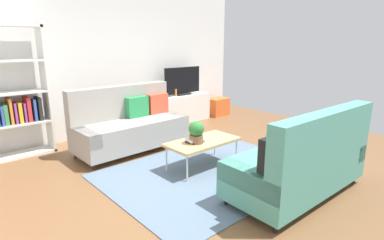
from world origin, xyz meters
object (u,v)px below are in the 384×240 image
vase_0 (161,93)px  vase_1 (167,93)px  couch_green (302,162)px  table_book_0 (195,141)px  bottle_0 (176,92)px  couch_beige (130,125)px  storage_trunk (217,107)px  tv_console (182,108)px  coffee_table (203,142)px  bookshelf (10,100)px  tv (183,81)px  potted_plant (196,132)px

vase_0 → vase_1: bearing=0.0°
couch_green → vase_0: 3.87m
table_book_0 → bottle_0: bottle_0 is taller
couch_beige → vase_1: couch_beige is taller
vase_0 → bottle_0: size_ratio=1.17×
storage_trunk → bottle_0: size_ratio=3.16×
tv_console → table_book_0: 2.86m
couch_green → coffee_table: size_ratio=1.75×
couch_beige → storage_trunk: (3.03, 0.81, -0.23)m
bookshelf → bottle_0: size_ratio=12.78×
tv_console → bottle_0: size_ratio=8.52×
storage_trunk → bottle_0: bearing=177.4°
tv → table_book_0: size_ratio=4.17×
bookshelf → tv: bearing=-0.7°
tv → table_book_0: 2.89m
coffee_table → vase_1: vase_1 is taller
bottle_0 → tv: bearing=5.2°
coffee_table → storage_trunk: bearing=40.1°
vase_0 → bottle_0: bearing=-14.1°
bookshelf → vase_1: (3.10, 0.03, -0.22)m
couch_green → tv: size_ratio=1.93×
couch_green → vase_1: couch_green is taller
coffee_table → tv: 2.84m
tv_console → storage_trunk: (1.10, -0.10, -0.10)m
vase_1 → bottle_0: 0.21m
potted_plant → table_book_0: bearing=70.8°
couch_beige → couch_green: size_ratio=1.00×
couch_green → bottle_0: (1.04, 3.71, 0.28)m
table_book_0 → vase_0: (1.10, 2.36, 0.30)m
coffee_table → bottle_0: 2.67m
couch_beige → potted_plant: (0.23, -1.45, 0.14)m
couch_green → potted_plant: couch_green is taller
storage_trunk → couch_beige: bearing=-165.0°
tv → bottle_0: bearing=-174.8°
table_book_0 → bottle_0: (1.46, 2.27, 0.29)m
couch_green → vase_0: (0.68, 3.80, 0.29)m
storage_trunk → vase_0: size_ratio=2.71×
couch_green → tv_console: bearing=73.2°
bookshelf → potted_plant: size_ratio=6.49×
coffee_table → storage_trunk: size_ratio=2.12×
bookshelf → storage_trunk: 4.67m
bookshelf → bottle_0: (3.29, -0.06, -0.23)m
tv → vase_1: (-0.41, 0.07, -0.22)m
bottle_0 → tv_console: bearing=10.2°
potted_plant → bottle_0: (1.48, 2.32, 0.14)m
tv → storage_trunk: tv is taller
bookshelf → bottle_0: bearing=-1.0°
vase_0 → couch_beige: bearing=-144.6°
tv → potted_plant: bearing=-126.0°
coffee_table → bookshelf: size_ratio=0.52×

